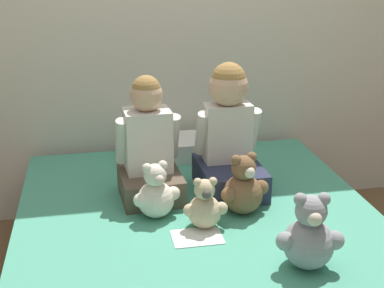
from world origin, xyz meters
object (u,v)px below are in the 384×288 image
(child_on_left, at_px, (149,148))
(pillow_at_headboard, at_px, (174,148))
(sign_card, at_px, (197,237))
(teddy_bear_held_by_left_child, at_px, (156,194))
(teddy_bear_between_children, at_px, (205,207))
(teddy_bear_held_by_right_child, at_px, (243,188))
(bed, at_px, (202,265))
(child_on_right, at_px, (229,138))
(teddy_bear_at_foot_of_bed, at_px, (309,237))

(child_on_left, height_order, pillow_at_headboard, child_on_left)
(child_on_left, relative_size, sign_card, 2.82)
(teddy_bear_held_by_left_child, bearing_deg, child_on_left, 75.16)
(child_on_left, xyz_separation_m, teddy_bear_between_children, (0.20, -0.36, -0.15))
(teddy_bear_held_by_right_child, distance_m, pillow_at_headboard, 0.77)
(bed, xyz_separation_m, teddy_bear_between_children, (0.00, -0.03, 0.31))
(sign_card, bearing_deg, child_on_left, 108.09)
(teddy_bear_held_by_left_child, xyz_separation_m, teddy_bear_held_by_right_child, (0.39, -0.04, 0.01))
(sign_card, bearing_deg, bed, 67.24)
(child_on_right, distance_m, sign_card, 0.58)
(teddy_bear_between_children, height_order, teddy_bear_at_foot_of_bed, teddy_bear_at_foot_of_bed)
(child_on_right, distance_m, teddy_bear_at_foot_of_bed, 0.76)
(teddy_bear_at_foot_of_bed, bearing_deg, teddy_bear_held_by_right_child, 112.51)
(bed, bearing_deg, teddy_bear_held_by_right_child, 18.69)
(child_on_left, relative_size, child_on_right, 0.93)
(bed, height_order, teddy_bear_at_foot_of_bed, teddy_bear_at_foot_of_bed)
(pillow_at_headboard, relative_size, sign_card, 2.77)
(sign_card, bearing_deg, pillow_at_headboard, 86.98)
(child_on_right, bearing_deg, teddy_bear_between_children, -119.68)
(teddy_bear_held_by_right_child, distance_m, sign_card, 0.33)
(child_on_left, bearing_deg, teddy_bear_between_children, -64.96)
(teddy_bear_held_by_left_child, distance_m, teddy_bear_held_by_right_child, 0.39)
(bed, bearing_deg, teddy_bear_between_children, -84.96)
(teddy_bear_held_by_left_child, height_order, teddy_bear_at_foot_of_bed, teddy_bear_at_foot_of_bed)
(child_on_right, distance_m, teddy_bear_between_children, 0.45)
(pillow_at_headboard, height_order, sign_card, pillow_at_headboard)
(pillow_at_headboard, bearing_deg, bed, -90.00)
(teddy_bear_held_by_left_child, relative_size, teddy_bear_held_by_right_child, 0.91)
(child_on_right, distance_m, teddy_bear_held_by_right_child, 0.31)
(teddy_bear_between_children, height_order, pillow_at_headboard, teddy_bear_between_children)
(teddy_bear_held_by_right_child, bearing_deg, sign_card, -159.97)
(teddy_bear_at_foot_of_bed, relative_size, sign_card, 1.46)
(bed, height_order, child_on_right, child_on_right)
(child_on_right, bearing_deg, teddy_bear_held_by_left_child, -151.01)
(bed, height_order, teddy_bear_held_by_left_child, teddy_bear_held_by_left_child)
(teddy_bear_held_by_left_child, height_order, sign_card, teddy_bear_held_by_left_child)
(teddy_bear_at_foot_of_bed, bearing_deg, teddy_bear_held_by_left_child, 143.58)
(bed, relative_size, sign_card, 9.30)
(teddy_bear_between_children, bearing_deg, pillow_at_headboard, 93.07)
(teddy_bear_held_by_right_child, bearing_deg, teddy_bear_at_foot_of_bed, -92.36)
(bed, relative_size, child_on_right, 3.07)
(teddy_bear_held_by_left_child, bearing_deg, teddy_bear_between_children, -50.12)
(teddy_bear_held_by_left_child, relative_size, pillow_at_headboard, 0.45)
(child_on_right, xyz_separation_m, teddy_bear_held_by_left_child, (-0.39, -0.23, -0.16))
(child_on_left, distance_m, pillow_at_headboard, 0.55)
(teddy_bear_held_by_right_child, relative_size, teddy_bear_at_foot_of_bed, 0.94)
(teddy_bear_held_by_left_child, relative_size, teddy_bear_between_children, 1.14)
(teddy_bear_held_by_left_child, bearing_deg, teddy_bear_at_foot_of_bed, -60.26)
(child_on_left, distance_m, teddy_bear_at_foot_of_bed, 0.91)
(pillow_at_headboard, bearing_deg, teddy_bear_at_foot_of_bed, -75.28)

